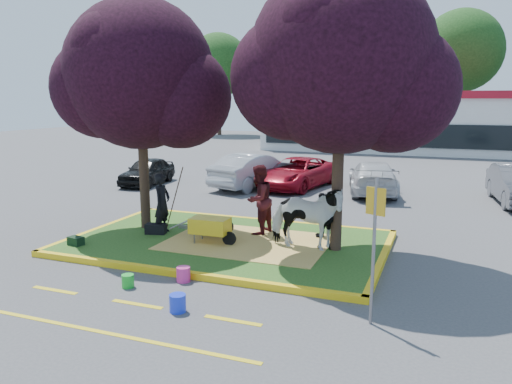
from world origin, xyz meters
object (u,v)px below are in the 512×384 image
(bucket_pink, at_px, (183,274))
(handler, at_px, (162,203))
(bucket_green, at_px, (128,281))
(car_silver, at_px, (254,171))
(calf, at_px, (212,226))
(wheelbarrow, at_px, (210,226))
(car_black, at_px, (147,171))
(cow, at_px, (306,217))
(bucket_blue, at_px, (178,303))
(sign_post, at_px, (374,234))

(bucket_pink, bearing_deg, handler, 128.06)
(bucket_green, distance_m, bucket_pink, 1.16)
(bucket_pink, bearing_deg, car_silver, 103.59)
(calf, distance_m, car_silver, 8.39)
(wheelbarrow, height_order, bucket_green, wheelbarrow)
(calf, xyz_separation_m, car_silver, (-1.87, 8.17, 0.37))
(bucket_green, distance_m, car_black, 13.00)
(cow, height_order, car_black, cow)
(cow, bearing_deg, bucket_pink, 144.86)
(bucket_blue, bearing_deg, cow, 72.53)
(cow, bearing_deg, sign_post, -147.44)
(car_black, relative_size, car_silver, 0.78)
(handler, distance_m, bucket_green, 3.92)
(sign_post, distance_m, bucket_blue, 3.78)
(bucket_green, xyz_separation_m, bucket_blue, (1.58, -0.69, 0.03))
(cow, relative_size, wheelbarrow, 1.08)
(sign_post, bearing_deg, wheelbarrow, 171.61)
(sign_post, bearing_deg, handler, 175.85)
(wheelbarrow, distance_m, bucket_green, 3.15)
(cow, distance_m, car_black, 12.30)
(wheelbarrow, bearing_deg, sign_post, -35.20)
(wheelbarrow, relative_size, bucket_pink, 5.59)
(calf, height_order, car_black, car_black)
(wheelbarrow, xyz_separation_m, car_silver, (-2.25, 9.02, 0.14))
(calf, relative_size, bucket_green, 3.92)
(wheelbarrow, bearing_deg, car_black, 129.79)
(wheelbarrow, xyz_separation_m, car_black, (-7.14, 8.02, -0.01))
(sign_post, bearing_deg, car_black, 161.66)
(bucket_pink, bearing_deg, cow, 54.28)
(sign_post, height_order, bucket_blue, sign_post)
(cow, distance_m, bucket_green, 4.57)
(bucket_blue, bearing_deg, bucket_green, 156.31)
(cow, height_order, car_silver, cow)
(sign_post, distance_m, car_silver, 13.86)
(sign_post, distance_m, bucket_green, 5.21)
(calf, relative_size, bucket_pink, 3.34)
(car_black, bearing_deg, bucket_pink, -59.70)
(car_black, bearing_deg, car_silver, 5.42)
(cow, relative_size, car_black, 0.54)
(handler, relative_size, wheelbarrow, 0.93)
(sign_post, bearing_deg, bucket_blue, -142.40)
(wheelbarrow, relative_size, car_black, 0.50)
(handler, height_order, sign_post, sign_post)
(bucket_green, bearing_deg, bucket_blue, -23.69)
(bucket_green, xyz_separation_m, car_silver, (-1.83, 12.10, 0.62))
(cow, bearing_deg, calf, 80.96)
(handler, height_order, bucket_blue, handler)
(cow, bearing_deg, bucket_blue, 163.11)
(calf, xyz_separation_m, car_black, (-6.77, 7.18, 0.23))
(bucket_green, distance_m, bucket_blue, 1.73)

